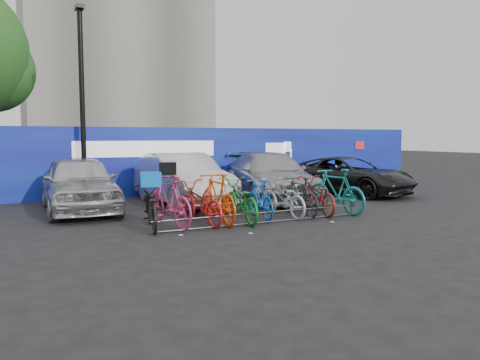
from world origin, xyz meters
TOP-DOWN VIEW (x-y plane):
  - ground at (0.00, 0.00)m, footprint 100.00×100.00m
  - hoarding at (0.01, 6.00)m, footprint 22.00×0.18m
  - lamppost at (-3.20, 5.40)m, footprint 0.25×0.50m
  - bike_rack at (-0.00, -0.60)m, footprint 5.60×0.03m
  - car_0 at (-3.64, 3.39)m, footprint 1.96×4.64m
  - car_1 at (-0.65, 3.35)m, footprint 1.85×4.83m
  - car_2 at (2.39, 3.28)m, footprint 3.30×5.66m
  - car_3 at (5.58, 3.13)m, footprint 3.58×5.27m
  - bike_0 at (-2.57, -0.01)m, footprint 0.97×1.92m
  - bike_1 at (-2.13, 0.12)m, footprint 0.95×2.07m
  - bike_2 at (-1.37, 0.05)m, footprint 0.90×2.02m
  - bike_3 at (-0.95, 0.00)m, footprint 0.61×2.03m
  - bike_4 at (-0.38, -0.08)m, footprint 0.87×2.06m
  - bike_5 at (0.26, 0.07)m, footprint 0.72×1.73m
  - bike_6 at (0.94, 0.11)m, footprint 0.77×1.90m
  - bike_7 at (1.41, 0.03)m, footprint 0.53×1.73m
  - bike_8 at (1.96, 0.03)m, footprint 0.95×1.99m
  - bike_9 at (2.53, -0.05)m, footprint 0.88×2.09m
  - cargo_crate at (-2.57, -0.01)m, footprint 0.51×0.43m
  - cargo_topcase at (-2.13, 0.12)m, footprint 0.48×0.45m

SIDE VIEW (x-z plane):
  - ground at x=0.00m, z-range 0.00..0.00m
  - bike_rack at x=0.00m, z-range 0.01..0.31m
  - bike_0 at x=-2.57m, z-range 0.00..0.96m
  - bike_6 at x=0.94m, z-range 0.00..0.98m
  - bike_8 at x=1.96m, z-range 0.00..1.00m
  - bike_5 at x=0.26m, z-range 0.00..1.01m
  - bike_2 at x=-1.37m, z-range 0.00..1.02m
  - bike_7 at x=1.41m, z-range 0.00..1.03m
  - bike_4 at x=-0.38m, z-range 0.00..1.05m
  - bike_1 at x=-2.13m, z-range 0.00..1.20m
  - bike_3 at x=-0.95m, z-range 0.00..1.21m
  - bike_9 at x=2.53m, z-range 0.00..1.21m
  - car_3 at x=5.58m, z-range 0.00..1.34m
  - car_2 at x=2.39m, z-range 0.00..1.54m
  - car_0 at x=-3.64m, z-range 0.00..1.56m
  - car_1 at x=-0.65m, z-range 0.00..1.57m
  - cargo_crate at x=-2.57m, z-range 0.96..1.28m
  - hoarding at x=0.01m, z-range 0.00..2.40m
  - cargo_topcase at x=-2.13m, z-range 1.20..1.49m
  - lamppost at x=-3.20m, z-range 0.22..6.33m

